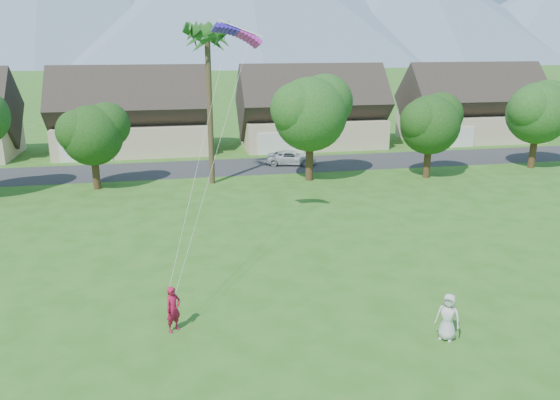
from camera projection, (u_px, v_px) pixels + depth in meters
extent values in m
plane|color=#2D6019|center=(338.00, 394.00, 18.02)|extent=(500.00, 500.00, 0.00)
cube|color=#2D2D30|center=(230.00, 167.00, 50.03)|extent=(90.00, 7.00, 0.01)
imported|color=#A11234|center=(173.00, 309.00, 21.69)|extent=(0.83, 0.79, 1.91)
imported|color=beige|center=(448.00, 317.00, 21.07)|extent=(1.10, 1.08, 1.91)
imported|color=silver|center=(291.00, 158.00, 50.91)|extent=(4.95, 3.10, 1.28)
cone|color=slate|center=(417.00, 11.00, 277.80)|extent=(200.00, 200.00, 50.00)
cone|color=slate|center=(555.00, 18.00, 293.26)|extent=(180.00, 180.00, 45.00)
cube|color=beige|center=(134.00, 138.00, 56.42)|extent=(15.00, 8.00, 3.00)
cube|color=#382D28|center=(131.00, 106.00, 55.49)|extent=(15.75, 8.15, 8.15)
cube|color=silver|center=(86.00, 150.00, 51.93)|extent=(4.80, 0.12, 2.20)
cube|color=beige|center=(312.00, 132.00, 59.92)|extent=(15.00, 8.00, 3.00)
cube|color=#382D28|center=(312.00, 102.00, 58.99)|extent=(15.75, 8.15, 8.15)
cube|color=silver|center=(281.00, 143.00, 55.43)|extent=(4.80, 0.12, 2.20)
cube|color=beige|center=(470.00, 127.00, 63.42)|extent=(15.00, 8.00, 3.00)
cube|color=#382D28|center=(473.00, 98.00, 62.49)|extent=(15.75, 8.15, 8.15)
cube|color=silver|center=(453.00, 137.00, 58.94)|extent=(4.80, 0.12, 2.20)
cylinder|color=#47301C|center=(96.00, 175.00, 42.51)|extent=(0.56, 0.56, 2.18)
sphere|color=#214916|center=(92.00, 135.00, 41.63)|extent=(4.62, 4.62, 4.62)
cylinder|color=#47301C|center=(309.00, 163.00, 45.09)|extent=(0.62, 0.62, 2.82)
sphere|color=#214916|center=(310.00, 114.00, 43.94)|extent=(5.98, 5.98, 5.98)
cylinder|color=#47301C|center=(427.00, 164.00, 46.06)|extent=(0.58, 0.58, 2.30)
sphere|color=#214916|center=(430.00, 125.00, 45.12)|extent=(4.90, 4.90, 4.90)
cylinder|color=#47301C|center=(533.00, 154.00, 49.46)|extent=(0.60, 0.60, 2.56)
sphere|color=#214916|center=(538.00, 113.00, 48.42)|extent=(5.44, 5.44, 5.44)
cylinder|color=#4C3D26|center=(210.00, 109.00, 42.78)|extent=(0.44, 0.44, 12.00)
sphere|color=#286021|center=(207.00, 25.00, 41.00)|extent=(3.00, 3.00, 3.00)
cube|color=#3B1BCF|center=(226.00, 32.00, 28.45)|extent=(1.34, 1.08, 0.50)
cube|color=#D928C1|center=(250.00, 32.00, 28.69)|extent=(1.34, 1.08, 0.50)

